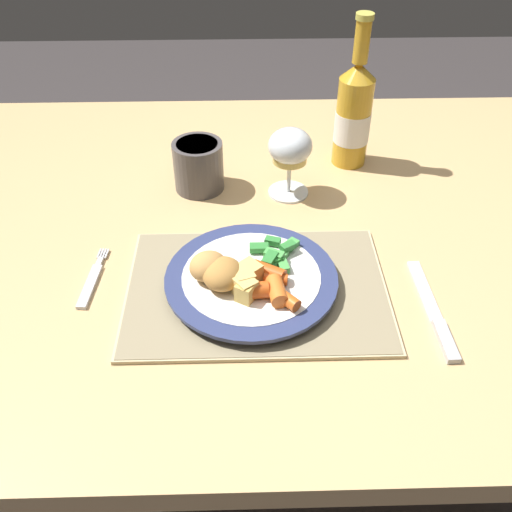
% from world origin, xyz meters
% --- Properties ---
extents(ground_plane, '(6.00, 6.00, 0.00)m').
position_xyz_m(ground_plane, '(0.00, 0.00, 0.00)').
color(ground_plane, '#383333').
extents(dining_table, '(1.38, 0.93, 0.74)m').
position_xyz_m(dining_table, '(0.00, 0.00, 0.66)').
color(dining_table, tan).
rests_on(dining_table, ground).
extents(placemat, '(0.37, 0.26, 0.01)m').
position_xyz_m(placemat, '(-0.03, -0.17, 0.74)').
color(placemat, '#CCB789').
rests_on(placemat, dining_table).
extents(dinner_plate, '(0.24, 0.24, 0.02)m').
position_xyz_m(dinner_plate, '(-0.03, -0.16, 0.76)').
color(dinner_plate, white).
rests_on(dinner_plate, placemat).
extents(breaded_croquettes, '(0.09, 0.09, 0.04)m').
position_xyz_m(breaded_croquettes, '(-0.08, -0.17, 0.79)').
color(breaded_croquettes, tan).
rests_on(breaded_croquettes, dinner_plate).
extents(green_beans_pile, '(0.08, 0.10, 0.02)m').
position_xyz_m(green_beans_pile, '(0.00, -0.13, 0.77)').
color(green_beans_pile, '#4CA84C').
rests_on(green_beans_pile, dinner_plate).
extents(glazed_carrots, '(0.08, 0.09, 0.02)m').
position_xyz_m(glazed_carrots, '(-0.01, -0.19, 0.78)').
color(glazed_carrots, '#CC5119').
rests_on(glazed_carrots, dinner_plate).
extents(fork, '(0.02, 0.13, 0.01)m').
position_xyz_m(fork, '(-0.26, -0.14, 0.74)').
color(fork, silver).
rests_on(fork, dining_table).
extents(table_knife, '(0.02, 0.19, 0.01)m').
position_xyz_m(table_knife, '(0.21, -0.23, 0.74)').
color(table_knife, silver).
rests_on(table_knife, dining_table).
extents(wine_glass, '(0.07, 0.07, 0.12)m').
position_xyz_m(wine_glass, '(0.04, 0.08, 0.83)').
color(wine_glass, silver).
rests_on(wine_glass, dining_table).
extents(bottle, '(0.06, 0.06, 0.27)m').
position_xyz_m(bottle, '(0.16, 0.19, 0.84)').
color(bottle, gold).
rests_on(bottle, dining_table).
extents(roast_potatoes, '(0.05, 0.07, 0.03)m').
position_xyz_m(roast_potatoes, '(-0.04, -0.19, 0.78)').
color(roast_potatoes, '#E5BC66').
rests_on(roast_potatoes, dinner_plate).
extents(drinking_cup, '(0.09, 0.09, 0.09)m').
position_xyz_m(drinking_cup, '(-0.12, 0.11, 0.79)').
color(drinking_cup, '#4C4747').
rests_on(drinking_cup, dining_table).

